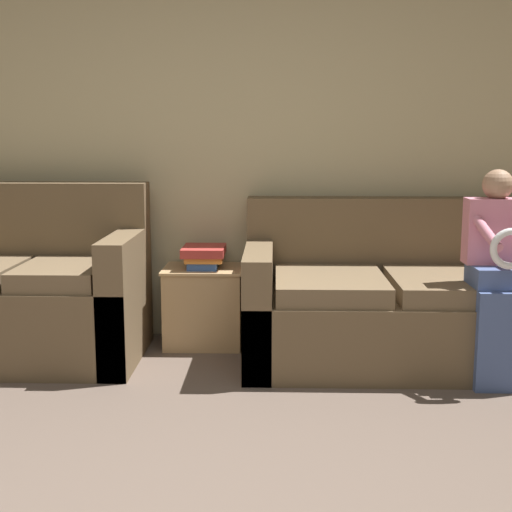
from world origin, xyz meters
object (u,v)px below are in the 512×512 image
object	(u,v)px
couch_side	(29,297)
book_stack	(204,256)
couch_main	(439,305)
side_shelf	(204,305)
child_left_seated	(498,269)

from	to	relation	value
couch_side	book_stack	bearing A→B (deg)	14.95
couch_main	book_stack	size ratio (longest dim) A/B	7.10
couch_side	side_shelf	world-z (taller)	couch_side
side_shelf	child_left_seated	bearing A→B (deg)	-22.33
child_left_seated	book_stack	world-z (taller)	child_left_seated
child_left_seated	book_stack	size ratio (longest dim) A/B	3.53
couch_main	child_left_seated	xyz separation A→B (m)	(0.20, -0.43, 0.30)
child_left_seated	book_stack	bearing A→B (deg)	157.67
book_stack	couch_side	bearing A→B (deg)	-165.05
couch_side	side_shelf	xyz separation A→B (m)	(1.01, 0.27, -0.11)
side_shelf	book_stack	bearing A→B (deg)	-21.62
couch_main	couch_side	size ratio (longest dim) A/B	1.71
child_left_seated	book_stack	xyz separation A→B (m)	(-1.62, 0.66, -0.05)
side_shelf	couch_side	bearing A→B (deg)	-164.85
couch_side	child_left_seated	world-z (taller)	child_left_seated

